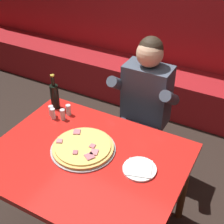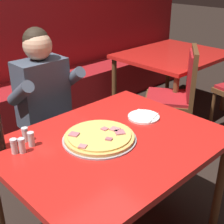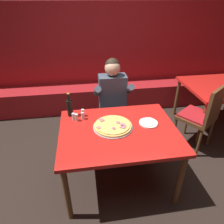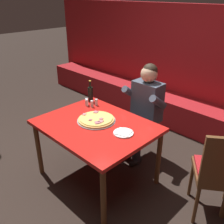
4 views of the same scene
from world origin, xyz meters
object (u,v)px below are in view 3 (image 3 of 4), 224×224
object	(u,v)px
shaker_parmesan	(83,116)
plate_white_paper	(148,123)
main_dining_table	(119,135)
shaker_red_pepper_flakes	(83,113)
diner_seated_blue_shirt	(113,100)
shaker_oregano	(74,117)
dining_chair_near_left	(203,113)
shaker_black_pepper	(76,118)
beer_bottle	(70,107)
background_dining_table	(223,90)
pizza	(113,126)

from	to	relation	value
shaker_parmesan	plate_white_paper	bearing A→B (deg)	-15.73
main_dining_table	shaker_parmesan	bearing A→B (deg)	144.11
shaker_red_pepper_flakes	diner_seated_blue_shirt	world-z (taller)	diner_seated_blue_shirt
shaker_oregano	main_dining_table	bearing A→B (deg)	-29.27
shaker_red_pepper_flakes	shaker_parmesan	size ratio (longest dim) A/B	1.00
main_dining_table	dining_chair_near_left	distance (m)	1.33
shaker_oregano	dining_chair_near_left	distance (m)	1.75
main_dining_table	shaker_black_pepper	distance (m)	0.52
beer_bottle	shaker_parmesan	size ratio (longest dim) A/B	3.40
plate_white_paper	shaker_oregano	distance (m)	0.85
shaker_oregano	shaker_black_pepper	bearing A→B (deg)	-35.11
main_dining_table	background_dining_table	world-z (taller)	same
beer_bottle	shaker_red_pepper_flakes	world-z (taller)	beer_bottle
main_dining_table	shaker_black_pepper	world-z (taller)	shaker_black_pepper
main_dining_table	plate_white_paper	world-z (taller)	plate_white_paper
pizza	background_dining_table	world-z (taller)	pizza
pizza	diner_seated_blue_shirt	world-z (taller)	diner_seated_blue_shirt
pizza	beer_bottle	size ratio (longest dim) A/B	1.48
pizza	shaker_oregano	xyz separation A→B (m)	(-0.42, 0.21, 0.02)
main_dining_table	shaker_parmesan	xyz separation A→B (m)	(-0.37, 0.27, 0.12)
shaker_red_pepper_flakes	diner_seated_blue_shirt	size ratio (longest dim) A/B	0.07
pizza	plate_white_paper	size ratio (longest dim) A/B	2.06
beer_bottle	shaker_parmesan	xyz separation A→B (m)	(0.14, -0.10, -0.07)
background_dining_table	plate_white_paper	bearing A→B (deg)	-150.52
diner_seated_blue_shirt	background_dining_table	size ratio (longest dim) A/B	1.07
background_dining_table	main_dining_table	bearing A→B (deg)	-153.71
pizza	dining_chair_near_left	bearing A→B (deg)	15.43
plate_white_paper	shaker_parmesan	world-z (taller)	shaker_parmesan
shaker_oregano	shaker_red_pepper_flakes	xyz separation A→B (m)	(0.11, 0.07, 0.00)
shaker_black_pepper	shaker_oregano	bearing A→B (deg)	144.89
beer_bottle	shaker_black_pepper	size ratio (longest dim) A/B	3.40
main_dining_table	diner_seated_blue_shirt	bearing A→B (deg)	85.26
pizza	shaker_black_pepper	distance (m)	0.43
beer_bottle	plate_white_paper	bearing A→B (deg)	-19.40
pizza	shaker_red_pepper_flakes	xyz separation A→B (m)	(-0.32, 0.29, 0.02)
main_dining_table	pizza	xyz separation A→B (m)	(-0.05, 0.05, 0.09)
pizza	shaker_parmesan	xyz separation A→B (m)	(-0.32, 0.21, 0.02)
shaker_parmesan	dining_chair_near_left	bearing A→B (deg)	5.15
plate_white_paper	dining_chair_near_left	world-z (taller)	dining_chair_near_left
main_dining_table	dining_chair_near_left	world-z (taller)	dining_chair_near_left
shaker_parmesan	shaker_oregano	bearing A→B (deg)	-178.93
diner_seated_blue_shirt	dining_chair_near_left	bearing A→B (deg)	-15.78
shaker_black_pepper	beer_bottle	bearing A→B (deg)	119.35
beer_bottle	shaker_red_pepper_flakes	size ratio (longest dim) A/B	3.40
diner_seated_blue_shirt	background_dining_table	xyz separation A→B (m)	(1.81, 0.17, -0.04)
main_dining_table	background_dining_table	xyz separation A→B (m)	(1.87, 0.93, -0.00)
shaker_oregano	dining_chair_near_left	world-z (taller)	dining_chair_near_left
beer_bottle	dining_chair_near_left	xyz separation A→B (m)	(1.77, 0.05, -0.27)
main_dining_table	shaker_red_pepper_flakes	bearing A→B (deg)	137.36
beer_bottle	shaker_oregano	distance (m)	0.13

